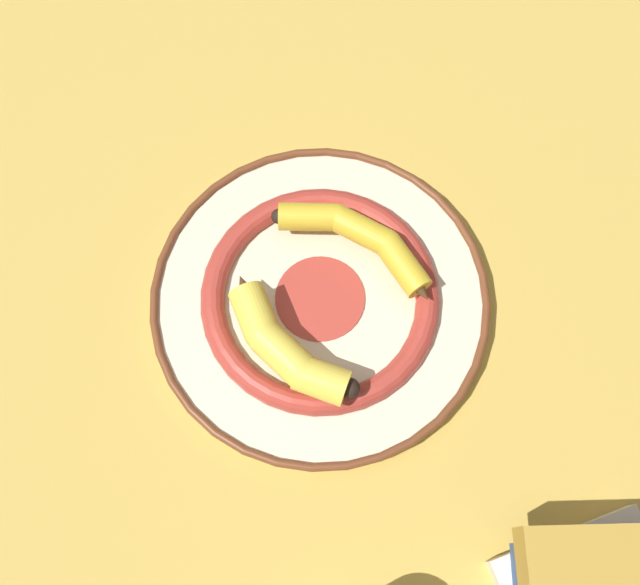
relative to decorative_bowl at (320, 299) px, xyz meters
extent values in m
plane|color=gold|center=(0.03, -0.03, -0.02)|extent=(2.80, 2.80, 0.00)
cylinder|color=beige|center=(0.00, 0.00, -0.01)|extent=(0.36, 0.36, 0.02)
torus|color=#AD382D|center=(0.00, 0.00, 0.01)|extent=(0.26, 0.26, 0.03)
cylinder|color=#AD382D|center=(0.00, 0.00, 0.00)|extent=(0.10, 0.10, 0.00)
torus|color=brown|center=(0.00, 0.00, 0.00)|extent=(0.37, 0.37, 0.01)
cylinder|color=gold|center=(0.01, 0.09, 0.04)|extent=(0.07, 0.04, 0.03)
cylinder|color=gold|center=(-0.05, 0.06, 0.04)|extent=(0.07, 0.06, 0.03)
cylinder|color=gold|center=(-0.08, 0.02, 0.04)|extent=(0.05, 0.07, 0.03)
sphere|color=gold|center=(-0.02, 0.08, 0.04)|extent=(0.03, 0.03, 0.03)
sphere|color=gold|center=(-0.07, 0.04, 0.04)|extent=(0.03, 0.03, 0.03)
cone|color=#472D19|center=(0.04, 0.10, 0.04)|extent=(0.03, 0.03, 0.02)
sphere|color=black|center=(-0.09, -0.01, 0.04)|extent=(0.02, 0.02, 0.02)
cylinder|color=yellow|center=(0.00, -0.07, 0.04)|extent=(0.05, 0.04, 0.04)
cylinder|color=yellow|center=(0.05, -0.06, 0.04)|extent=(0.06, 0.06, 0.04)
cylinder|color=yellow|center=(0.09, -0.03, 0.04)|extent=(0.06, 0.06, 0.04)
sphere|color=yellow|center=(0.03, -0.07, 0.04)|extent=(0.04, 0.04, 0.04)
sphere|color=yellow|center=(0.08, -0.05, 0.04)|extent=(0.04, 0.04, 0.04)
cone|color=#472D19|center=(-0.02, -0.07, 0.04)|extent=(0.04, 0.03, 0.03)
sphere|color=black|center=(0.11, -0.01, 0.04)|extent=(0.02, 0.02, 0.02)
camera|label=1|loc=(0.25, -0.09, 0.77)|focal=42.00mm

